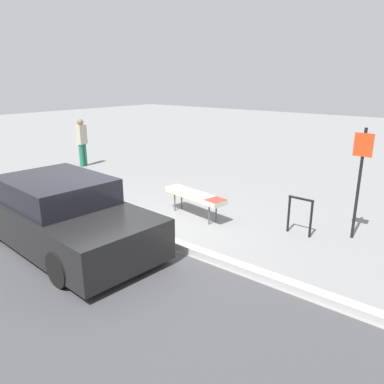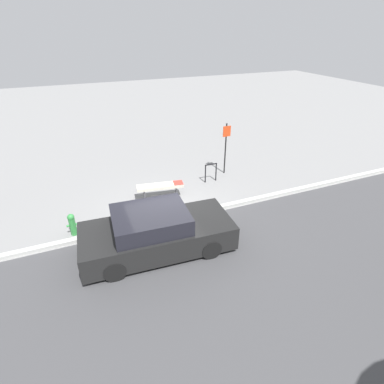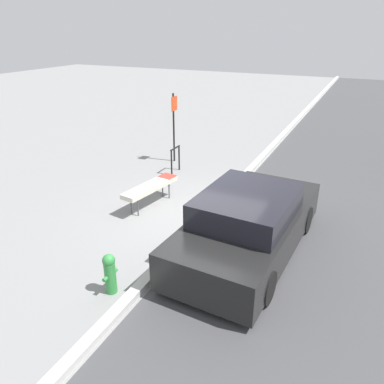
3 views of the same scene
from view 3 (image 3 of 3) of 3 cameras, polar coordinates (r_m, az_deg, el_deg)
The scene contains 7 objects.
ground_plane at distance 8.95m, azimuth 1.73°, elevation -4.62°, with size 60.00×60.00×0.00m, color gray.
curb at distance 8.91m, azimuth 1.73°, elevation -4.26°, with size 60.00×0.20×0.13m.
bench at distance 9.61m, azimuth -6.33°, elevation 0.77°, with size 1.82×0.69×0.59m.
bike_rack at distance 11.82m, azimuth -2.56°, elevation 5.32°, with size 0.55×0.06×0.83m.
sign_post at distance 12.63m, azimuth -2.77°, elevation 10.70°, with size 0.36×0.08×2.30m.
fire_hydrant at distance 6.72m, azimuth -12.40°, elevation -11.88°, with size 0.36×0.22×0.77m.
parked_car_near at distance 7.63m, azimuth 8.60°, elevation -4.87°, with size 4.50×2.11×1.37m.
Camera 3 is at (-7.21, -3.12, 4.28)m, focal length 35.00 mm.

